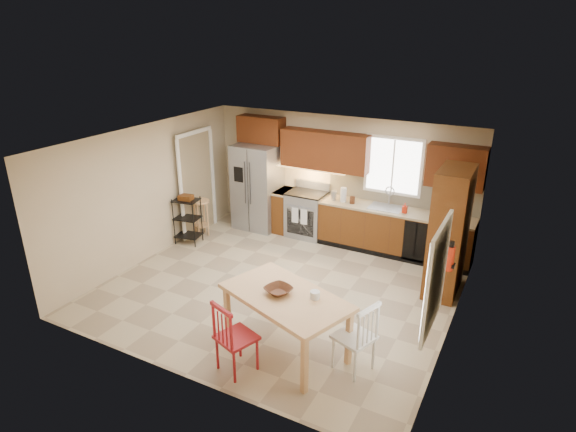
% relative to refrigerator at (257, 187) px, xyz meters
% --- Properties ---
extents(floor, '(5.50, 5.50, 0.00)m').
position_rel_refrigerator_xyz_m(floor, '(1.70, -2.12, -0.91)').
color(floor, tan).
rests_on(floor, ground).
extents(ceiling, '(5.50, 5.00, 0.02)m').
position_rel_refrigerator_xyz_m(ceiling, '(1.70, -2.12, 1.59)').
color(ceiling, silver).
rests_on(ceiling, ground).
extents(wall_back, '(5.50, 0.02, 2.50)m').
position_rel_refrigerator_xyz_m(wall_back, '(1.70, 0.38, 0.34)').
color(wall_back, '#CCB793').
rests_on(wall_back, ground).
extents(wall_front, '(5.50, 0.02, 2.50)m').
position_rel_refrigerator_xyz_m(wall_front, '(1.70, -4.62, 0.34)').
color(wall_front, '#CCB793').
rests_on(wall_front, ground).
extents(wall_left, '(0.02, 5.00, 2.50)m').
position_rel_refrigerator_xyz_m(wall_left, '(-1.05, -2.12, 0.34)').
color(wall_left, '#CCB793').
rests_on(wall_left, ground).
extents(wall_right, '(0.02, 5.00, 2.50)m').
position_rel_refrigerator_xyz_m(wall_right, '(4.45, -2.12, 0.34)').
color(wall_right, '#CCB793').
rests_on(wall_right, ground).
extents(refrigerator, '(0.92, 0.75, 1.82)m').
position_rel_refrigerator_xyz_m(refrigerator, '(0.00, 0.00, 0.00)').
color(refrigerator, gray).
rests_on(refrigerator, floor).
extents(range_stove, '(0.76, 0.63, 0.92)m').
position_rel_refrigerator_xyz_m(range_stove, '(1.15, 0.06, -0.45)').
color(range_stove, gray).
rests_on(range_stove, floor).
extents(base_cabinet_narrow, '(0.30, 0.60, 0.90)m').
position_rel_refrigerator_xyz_m(base_cabinet_narrow, '(0.60, 0.08, -0.46)').
color(base_cabinet_narrow, '#5D2D11').
rests_on(base_cabinet_narrow, floor).
extents(base_cabinet_run, '(2.92, 0.60, 0.90)m').
position_rel_refrigerator_xyz_m(base_cabinet_run, '(2.99, 0.08, -0.46)').
color(base_cabinet_run, '#5D2D11').
rests_on(base_cabinet_run, floor).
extents(dishwasher, '(0.60, 0.02, 0.78)m').
position_rel_refrigerator_xyz_m(dishwasher, '(3.55, -0.22, -0.46)').
color(dishwasher, black).
rests_on(dishwasher, floor).
extents(backsplash, '(2.92, 0.03, 0.55)m').
position_rel_refrigerator_xyz_m(backsplash, '(2.99, 0.36, 0.27)').
color(backsplash, beige).
rests_on(backsplash, wall_back).
extents(upper_over_fridge, '(1.00, 0.35, 0.55)m').
position_rel_refrigerator_xyz_m(upper_over_fridge, '(0.00, 0.20, 1.19)').
color(upper_over_fridge, '#53240D').
rests_on(upper_over_fridge, wall_back).
extents(upper_left_block, '(1.80, 0.35, 0.75)m').
position_rel_refrigerator_xyz_m(upper_left_block, '(1.45, 0.20, 0.92)').
color(upper_left_block, '#53240D').
rests_on(upper_left_block, wall_back).
extents(upper_right_block, '(1.00, 0.35, 0.75)m').
position_rel_refrigerator_xyz_m(upper_right_block, '(3.95, 0.20, 0.92)').
color(upper_right_block, '#53240D').
rests_on(upper_right_block, wall_back).
extents(window_back, '(1.12, 0.04, 1.12)m').
position_rel_refrigerator_xyz_m(window_back, '(2.80, 0.35, 0.74)').
color(window_back, white).
rests_on(window_back, wall_back).
extents(sink, '(0.62, 0.46, 0.16)m').
position_rel_refrigerator_xyz_m(sink, '(2.80, 0.08, -0.05)').
color(sink, gray).
rests_on(sink, base_cabinet_run).
extents(undercab_glow, '(1.60, 0.30, 0.01)m').
position_rel_refrigerator_xyz_m(undercab_glow, '(1.15, 0.17, 0.52)').
color(undercab_glow, '#FFBF66').
rests_on(undercab_glow, wall_back).
extents(soap_bottle, '(0.09, 0.09, 0.19)m').
position_rel_refrigerator_xyz_m(soap_bottle, '(3.18, -0.02, 0.09)').
color(soap_bottle, red).
rests_on(soap_bottle, base_cabinet_run).
extents(paper_towel, '(0.12, 0.12, 0.28)m').
position_rel_refrigerator_xyz_m(paper_towel, '(1.95, 0.03, 0.13)').
color(paper_towel, silver).
rests_on(paper_towel, base_cabinet_run).
extents(canister_steel, '(0.11, 0.11, 0.18)m').
position_rel_refrigerator_xyz_m(canister_steel, '(1.75, 0.03, 0.08)').
color(canister_steel, gray).
rests_on(canister_steel, base_cabinet_run).
extents(canister_wood, '(0.10, 0.10, 0.14)m').
position_rel_refrigerator_xyz_m(canister_wood, '(2.15, -0.00, 0.06)').
color(canister_wood, '#4F2815').
rests_on(canister_wood, base_cabinet_run).
extents(pantry, '(0.50, 0.95, 2.10)m').
position_rel_refrigerator_xyz_m(pantry, '(4.13, -0.93, 0.14)').
color(pantry, '#5D2D11').
rests_on(pantry, floor).
extents(fire_extinguisher, '(0.12, 0.12, 0.36)m').
position_rel_refrigerator_xyz_m(fire_extinguisher, '(4.33, -1.98, 0.19)').
color(fire_extinguisher, red).
rests_on(fire_extinguisher, wall_right).
extents(window_right, '(0.04, 1.02, 1.32)m').
position_rel_refrigerator_xyz_m(window_right, '(4.38, -3.27, 0.54)').
color(window_right, white).
rests_on(window_right, wall_right).
extents(doorway, '(0.04, 0.95, 2.10)m').
position_rel_refrigerator_xyz_m(doorway, '(-0.97, -0.82, 0.14)').
color(doorway, '#8C7A59').
rests_on(doorway, wall_left).
extents(dining_table, '(1.92, 1.47, 0.83)m').
position_rel_refrigerator_xyz_m(dining_table, '(2.57, -3.53, -0.50)').
color(dining_table, tan).
rests_on(dining_table, floor).
extents(chair_red, '(0.60, 0.60, 1.00)m').
position_rel_refrigerator_xyz_m(chair_red, '(2.22, -4.18, -0.41)').
color(chair_red, maroon).
rests_on(chair_red, floor).
extents(chair_white, '(0.60, 0.60, 1.00)m').
position_rel_refrigerator_xyz_m(chair_white, '(3.52, -3.48, -0.41)').
color(chair_white, silver).
rests_on(chair_white, floor).
extents(table_bowl, '(0.44, 0.44, 0.08)m').
position_rel_refrigerator_xyz_m(table_bowl, '(2.46, -3.53, -0.07)').
color(table_bowl, '#4F2815').
rests_on(table_bowl, dining_table).
extents(table_jar, '(0.17, 0.17, 0.16)m').
position_rel_refrigerator_xyz_m(table_jar, '(2.94, -3.42, -0.04)').
color(table_jar, silver).
rests_on(table_jar, dining_table).
extents(bar_stool, '(0.38, 0.38, 0.77)m').
position_rel_refrigerator_xyz_m(bar_stool, '(-0.80, -0.96, -0.52)').
color(bar_stool, tan).
rests_on(bar_stool, floor).
extents(utility_cart, '(0.54, 0.45, 0.96)m').
position_rel_refrigerator_xyz_m(utility_cart, '(-0.80, -1.39, -0.43)').
color(utility_cart, black).
rests_on(utility_cart, floor).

